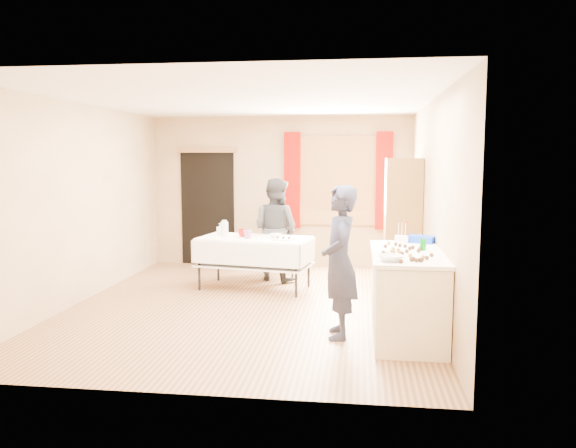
# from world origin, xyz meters

# --- Properties ---
(floor) EXTENTS (4.50, 5.50, 0.02)m
(floor) POSITION_xyz_m (0.00, 0.00, -0.01)
(floor) COLOR #9E7047
(floor) RESTS_ON ground
(ceiling) EXTENTS (4.50, 5.50, 0.02)m
(ceiling) POSITION_xyz_m (0.00, 0.00, 2.61)
(ceiling) COLOR white
(ceiling) RESTS_ON floor
(wall_back) EXTENTS (4.50, 0.02, 2.60)m
(wall_back) POSITION_xyz_m (0.00, 2.76, 1.30)
(wall_back) COLOR tan
(wall_back) RESTS_ON floor
(wall_front) EXTENTS (4.50, 0.02, 2.60)m
(wall_front) POSITION_xyz_m (0.00, -2.76, 1.30)
(wall_front) COLOR tan
(wall_front) RESTS_ON floor
(wall_left) EXTENTS (0.02, 5.50, 2.60)m
(wall_left) POSITION_xyz_m (-2.26, 0.00, 1.30)
(wall_left) COLOR tan
(wall_left) RESTS_ON floor
(wall_right) EXTENTS (0.02, 5.50, 2.60)m
(wall_right) POSITION_xyz_m (2.26, 0.00, 1.30)
(wall_right) COLOR tan
(wall_right) RESTS_ON floor
(window_frame) EXTENTS (1.32, 0.06, 1.52)m
(window_frame) POSITION_xyz_m (1.00, 2.72, 1.50)
(window_frame) COLOR olive
(window_frame) RESTS_ON wall_back
(window_pane) EXTENTS (1.20, 0.02, 1.40)m
(window_pane) POSITION_xyz_m (1.00, 2.71, 1.50)
(window_pane) COLOR white
(window_pane) RESTS_ON wall_back
(curtain_left) EXTENTS (0.28, 0.06, 1.65)m
(curtain_left) POSITION_xyz_m (0.22, 2.67, 1.50)
(curtain_left) COLOR #A80800
(curtain_left) RESTS_ON wall_back
(curtain_right) EXTENTS (0.28, 0.06, 1.65)m
(curtain_right) POSITION_xyz_m (1.78, 2.67, 1.50)
(curtain_right) COLOR #A80800
(curtain_right) RESTS_ON wall_back
(doorway) EXTENTS (0.95, 0.04, 2.00)m
(doorway) POSITION_xyz_m (-1.30, 2.73, 1.00)
(doorway) COLOR black
(doorway) RESTS_ON floor
(door_lintel) EXTENTS (1.05, 0.06, 0.08)m
(door_lintel) POSITION_xyz_m (-1.30, 2.70, 2.02)
(door_lintel) COLOR olive
(door_lintel) RESTS_ON wall_back
(cabinet) EXTENTS (0.50, 0.60, 1.89)m
(cabinet) POSITION_xyz_m (1.99, 1.18, 0.94)
(cabinet) COLOR brown
(cabinet) RESTS_ON floor
(counter) EXTENTS (0.76, 1.60, 0.91)m
(counter) POSITION_xyz_m (1.89, -0.99, 0.45)
(counter) COLOR white
(counter) RESTS_ON floor
(party_table) EXTENTS (1.72, 1.08, 0.75)m
(party_table) POSITION_xyz_m (-0.12, 0.94, 0.45)
(party_table) COLOR black
(party_table) RESTS_ON floor
(chair) EXTENTS (0.57, 0.57, 1.09)m
(chair) POSITION_xyz_m (0.08, 1.89, 0.32)
(chair) COLOR black
(chair) RESTS_ON floor
(girl) EXTENTS (0.67, 0.51, 1.61)m
(girl) POSITION_xyz_m (1.18, -1.11, 0.81)
(girl) COLOR #212238
(girl) RESTS_ON floor
(woman) EXTENTS (1.27, 1.24, 1.58)m
(woman) POSITION_xyz_m (0.09, 1.56, 0.79)
(woman) COLOR black
(woman) RESTS_ON floor
(soda_can) EXTENTS (0.07, 0.07, 0.12)m
(soda_can) POSITION_xyz_m (2.06, -0.88, 0.97)
(soda_can) COLOR #038011
(soda_can) RESTS_ON counter
(mixing_bowl) EXTENTS (0.38, 0.38, 0.06)m
(mixing_bowl) POSITION_xyz_m (1.68, -1.56, 0.94)
(mixing_bowl) COLOR white
(mixing_bowl) RESTS_ON counter
(foam_block) EXTENTS (0.17, 0.13, 0.08)m
(foam_block) POSITION_xyz_m (1.87, -0.35, 0.95)
(foam_block) COLOR white
(foam_block) RESTS_ON counter
(blue_basket) EXTENTS (0.36, 0.31, 0.08)m
(blue_basket) POSITION_xyz_m (2.10, -0.32, 0.95)
(blue_basket) COLOR #0D38D6
(blue_basket) RESTS_ON counter
(pitcher) EXTENTS (0.12, 0.12, 0.22)m
(pitcher) POSITION_xyz_m (-0.56, 0.94, 0.86)
(pitcher) COLOR silver
(pitcher) RESTS_ON party_table
(cup_red) EXTENTS (0.15, 0.15, 0.11)m
(cup_red) POSITION_xyz_m (-0.30, 1.00, 0.80)
(cup_red) COLOR #AE0905
(cup_red) RESTS_ON party_table
(cup_rainbow) EXTENTS (0.21, 0.21, 0.12)m
(cup_rainbow) POSITION_xyz_m (-0.19, 0.83, 0.81)
(cup_rainbow) COLOR red
(cup_rainbow) RESTS_ON party_table
(small_bowl) EXTENTS (0.29, 0.29, 0.05)m
(small_bowl) POSITION_xyz_m (0.19, 0.97, 0.78)
(small_bowl) COLOR white
(small_bowl) RESTS_ON party_table
(pastry_tray) EXTENTS (0.33, 0.29, 0.02)m
(pastry_tray) POSITION_xyz_m (0.33, 0.73, 0.76)
(pastry_tray) COLOR white
(pastry_tray) RESTS_ON party_table
(bottle) EXTENTS (0.13, 0.13, 0.17)m
(bottle) POSITION_xyz_m (-0.69, 1.19, 0.84)
(bottle) COLOR white
(bottle) RESTS_ON party_table
(cake_balls) EXTENTS (0.51, 1.16, 0.04)m
(cake_balls) POSITION_xyz_m (1.85, -1.17, 0.93)
(cake_balls) COLOR #3F2314
(cake_balls) RESTS_ON counter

